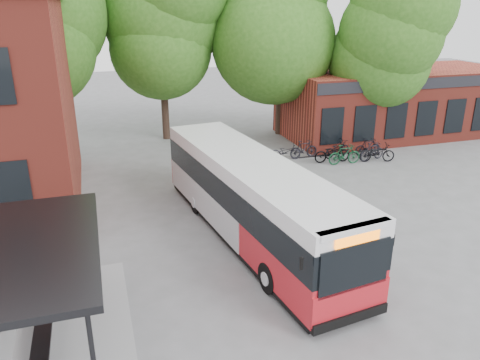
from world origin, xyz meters
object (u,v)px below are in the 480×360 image
object	(u,v)px
bicycle_0	(286,152)
bicycle_3	(345,154)
bicycle_6	(377,153)
bicycle_7	(368,147)
bus_shelter	(50,299)
bicycle_5	(372,151)
bicycle_4	(337,149)
bicycle_2	(332,153)
bicycle_1	(304,149)
city_bus	(252,200)

from	to	relation	value
bicycle_0	bicycle_3	distance (m)	3.05
bicycle_0	bicycle_6	size ratio (longest dim) A/B	0.85
bicycle_7	bus_shelter	bearing A→B (deg)	125.35
bicycle_5	bicycle_6	xyz separation A→B (m)	(0.09, -0.30, 0.01)
bus_shelter	bicycle_4	world-z (taller)	bus_shelter
bus_shelter	bicycle_7	size ratio (longest dim) A/B	4.54
bicycle_2	bicycle_6	xyz separation A→B (m)	(2.26, -0.65, -0.01)
bus_shelter	bicycle_6	world-z (taller)	bus_shelter
bicycle_5	bicycle_1	bearing A→B (deg)	53.32
bicycle_3	bicycle_0	bearing A→B (deg)	59.23
bicycle_1	city_bus	bearing A→B (deg)	141.03
city_bus	bicycle_5	distance (m)	10.94
city_bus	bicycle_4	size ratio (longest dim) A/B	6.45
bicycle_3	bicycle_7	world-z (taller)	bicycle_3
bus_shelter	bicycle_5	bearing A→B (deg)	34.66
bus_shelter	bicycle_3	distance (m)	16.92
bicycle_0	bicycle_6	distance (m)	4.73
bicycle_0	bicycle_6	xyz separation A→B (m)	(4.37, -1.82, 0.07)
bicycle_3	bicycle_7	size ratio (longest dim) A/B	1.13
city_bus	bicycle_3	size ratio (longest dim) A/B	6.43
bicycle_2	bicycle_7	distance (m)	2.50
bus_shelter	city_bus	xyz separation A→B (m)	(6.25, 4.11, -0.02)
bicycle_6	bus_shelter	bearing A→B (deg)	137.82
city_bus	bicycle_5	size ratio (longest dim) A/B	7.04
bicycle_3	bicycle_4	world-z (taller)	bicycle_3
bicycle_2	bicycle_4	world-z (taller)	bicycle_2
bicycle_1	bicycle_2	size ratio (longest dim) A/B	0.84
city_bus	bicycle_4	xyz separation A→B (m)	(7.40, 7.40, -0.97)
bicycle_1	bicycle_3	world-z (taller)	bicycle_3
bicycle_7	bicycle_0	bearing A→B (deg)	80.87
bicycle_2	bicycle_3	distance (m)	0.67
city_bus	bicycle_3	world-z (taller)	city_bus
bicycle_6	bicycle_1	bearing A→B (deg)	75.93
bicycle_4	bicycle_2	bearing A→B (deg)	118.23
bicycle_1	bicycle_6	distance (m)	3.79
bicycle_0	bus_shelter	bearing A→B (deg)	152.80
bicycle_0	bicycle_5	xyz separation A→B (m)	(4.27, -1.52, 0.06)
bicycle_3	bicycle_7	bearing A→B (deg)	-60.59
bicycle_5	bicycle_7	distance (m)	0.91
city_bus	bicycle_5	xyz separation A→B (m)	(8.87, 6.34, -0.95)
bicycle_3	bicycle_6	world-z (taller)	bicycle_3
bicycle_3	bicycle_7	xyz separation A→B (m)	(2.01, 1.02, -0.06)
bicycle_2	bicycle_4	size ratio (longest dim) A/B	1.10
bicycle_6	bicycle_0	bearing A→B (deg)	81.48
city_bus	bicycle_7	xyz separation A→B (m)	(9.16, 7.21, -0.96)
bicycle_1	bicycle_6	bearing A→B (deg)	-121.47
bus_shelter	city_bus	size ratio (longest dim) A/B	0.62
bicycle_0	bicycle_3	bearing A→B (deg)	-108.34
bicycle_7	bicycle_1	bearing A→B (deg)	79.04
bicycle_0	bicycle_4	bearing A→B (deg)	-84.39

